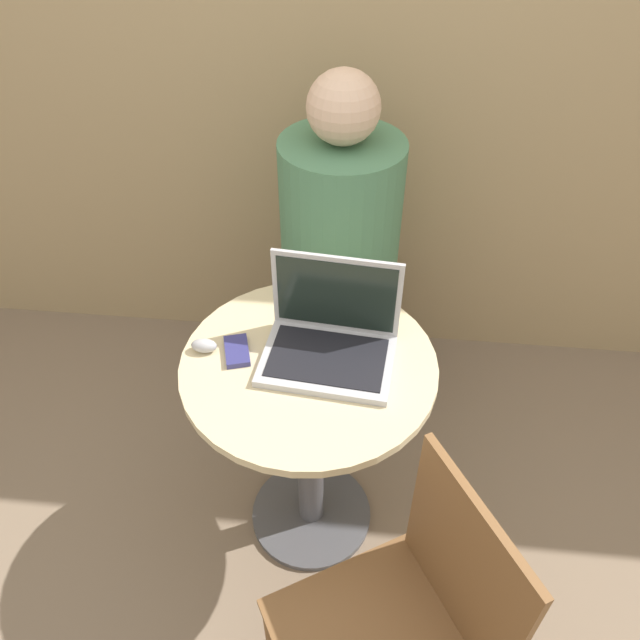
{
  "coord_description": "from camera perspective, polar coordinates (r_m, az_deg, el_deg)",
  "views": [
    {
      "loc": [
        0.14,
        -1.08,
        1.87
      ],
      "look_at": [
        0.02,
        0.05,
        0.83
      ],
      "focal_mm": 35.0,
      "sensor_mm": 36.0,
      "label": 1
    }
  ],
  "objects": [
    {
      "name": "chair_empty",
      "position": [
        1.54,
        7.58,
        -26.3
      ],
      "size": [
        0.55,
        0.55,
        0.86
      ],
      "color": "brown",
      "rests_on": "ground_plane"
    },
    {
      "name": "computer_mouse",
      "position": [
        1.62,
        -10.56,
        -2.32
      ],
      "size": [
        0.07,
        0.04,
        0.04
      ],
      "color": "#B2B2B7",
      "rests_on": "round_table"
    },
    {
      "name": "round_table",
      "position": [
        1.74,
        -0.95,
        -8.79
      ],
      "size": [
        0.65,
        0.65,
        0.73
      ],
      "color": "#4C4C51",
      "rests_on": "ground_plane"
    },
    {
      "name": "cell_phone",
      "position": [
        1.61,
        -7.61,
        -2.82
      ],
      "size": [
        0.09,
        0.12,
        0.02
      ],
      "color": "navy",
      "rests_on": "round_table"
    },
    {
      "name": "back_wall",
      "position": [
        2.08,
        1.96,
        26.48
      ],
      "size": [
        7.0,
        0.05,
        2.6
      ],
      "color": "tan",
      "rests_on": "ground_plane"
    },
    {
      "name": "laptop",
      "position": [
        1.56,
        0.96,
        -1.6
      ],
      "size": [
        0.35,
        0.26,
        0.25
      ],
      "color": "#B7B7BC",
      "rests_on": "round_table"
    },
    {
      "name": "person_seated",
      "position": [
        2.17,
        1.69,
        3.94
      ],
      "size": [
        0.41,
        0.6,
        1.26
      ],
      "color": "#4C4742",
      "rests_on": "ground_plane"
    },
    {
      "name": "ground_plane",
      "position": [
        2.16,
        -0.79,
        -17.37
      ],
      "size": [
        12.0,
        12.0,
        0.0
      ],
      "primitive_type": "plane",
      "color": "#7F6B56"
    }
  ]
}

